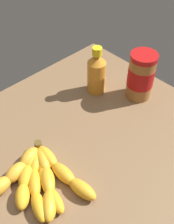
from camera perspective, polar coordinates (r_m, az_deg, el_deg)
ground_plane at (r=77.51cm, az=-0.64°, el=-5.82°), size 71.61×64.66×4.64cm
banana_bunch at (r=66.87cm, az=-10.12°, el=-13.45°), size 19.10×22.55×3.68cm
peanut_butter_jar at (r=83.70cm, az=11.67°, el=7.40°), size 8.17×8.17×15.48cm
honey_bottle at (r=84.55cm, az=2.03°, el=8.43°), size 5.87×5.87×16.18cm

